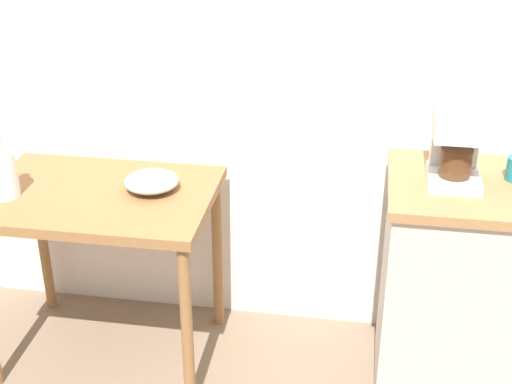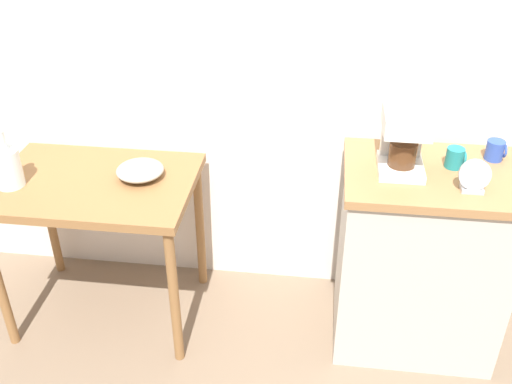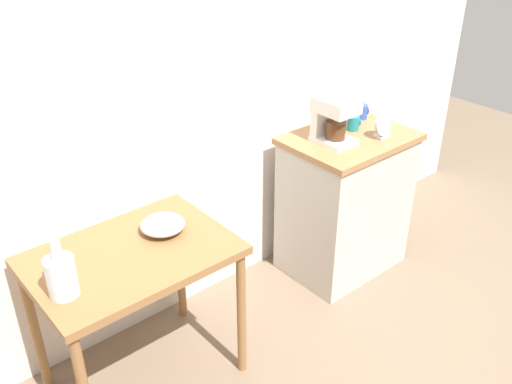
% 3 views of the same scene
% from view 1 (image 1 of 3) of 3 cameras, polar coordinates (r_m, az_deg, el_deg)
% --- Properties ---
extents(ground_plane, '(8.00, 8.00, 0.00)m').
position_cam_1_polar(ground_plane, '(3.12, 2.16, -13.20)').
color(ground_plane, '#7A6651').
extents(back_wall, '(4.40, 0.10, 2.80)m').
position_cam_1_polar(back_wall, '(2.83, 5.75, 14.30)').
color(back_wall, silver).
rests_on(back_wall, ground_plane).
extents(wooden_table, '(0.88, 0.61, 0.76)m').
position_cam_1_polar(wooden_table, '(2.88, -12.06, -1.74)').
color(wooden_table, olive).
rests_on(wooden_table, ground_plane).
extents(kitchen_counter, '(0.72, 0.53, 0.89)m').
position_cam_1_polar(kitchen_counter, '(2.87, 16.85, -7.40)').
color(kitchen_counter, '#BCB7AD').
rests_on(kitchen_counter, ground_plane).
extents(bowl_stoneware, '(0.21, 0.21, 0.07)m').
position_cam_1_polar(bowl_stoneware, '(2.80, -8.16, 0.82)').
color(bowl_stoneware, '#9E998C').
rests_on(bowl_stoneware, wooden_table).
extents(glass_carafe_vase, '(0.12, 0.12, 0.26)m').
position_cam_1_polar(glass_carafe_vase, '(2.87, -19.28, 1.39)').
color(glass_carafe_vase, silver).
rests_on(glass_carafe_vase, wooden_table).
extents(coffee_maker, '(0.18, 0.22, 0.26)m').
position_cam_1_polar(coffee_maker, '(2.60, 15.44, 3.76)').
color(coffee_maker, white).
rests_on(coffee_maker, kitchen_counter).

